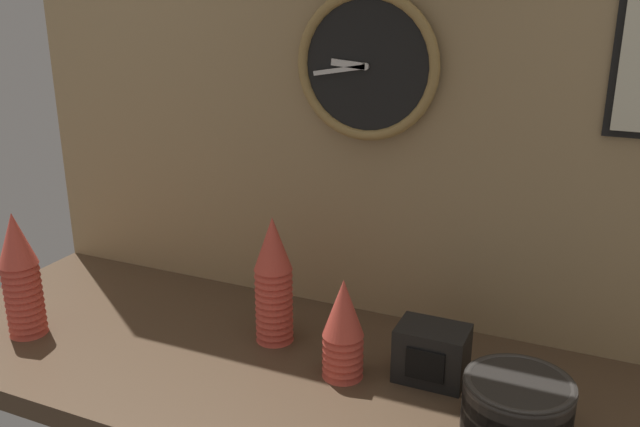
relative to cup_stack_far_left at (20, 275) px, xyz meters
The scene contains 8 objects.
ground_plane 0.61m from the cup_stack_far_left, 10.79° to the left, with size 1.60×0.56×0.04m, color #4C3826.
wall_tiled_back 0.80m from the cup_stack_far_left, 32.98° to the left, with size 1.60×0.03×1.05m.
cup_stack_far_left is the anchor object (origin of this frame).
cup_stack_center_right 0.63m from the cup_stack_far_left, 10.30° to the left, with size 0.07×0.07×0.18m.
cup_stack_center 0.48m from the cup_stack_far_left, 21.16° to the left, with size 0.07×0.07×0.25m.
bowl_stack_right 0.92m from the cup_stack_far_left, ahead, with size 0.17×0.17×0.09m.
wall_clock 0.76m from the cup_stack_far_left, 31.39° to the left, with size 0.28×0.03×0.28m.
napkin_dispenser 0.78m from the cup_stack_far_left, 12.18° to the left, with size 0.12×0.09×0.10m.
Camera 1 is at (0.42, -0.96, 0.65)m, focal length 38.00 mm.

